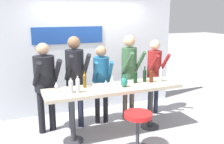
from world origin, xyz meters
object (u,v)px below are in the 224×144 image
(person_left, at_px, (75,72))
(wine_bottle_4, at_px, (151,76))
(person_far_left, at_px, (45,78))
(wine_bottle_5, at_px, (145,75))
(wine_bottle_6, at_px, (161,74))
(wine_glass_0, at_px, (112,79))
(wine_bottle_0, at_px, (135,77))
(wine_glass_1, at_px, (106,83))
(person_center_left, at_px, (101,76))
(tasting_table, at_px, (114,93))
(bar_stool, at_px, (138,125))
(person_center_right, at_px, (154,68))
(person_center, at_px, (129,67))
(wine_glass_2, at_px, (56,85))
(decorative_vase, at_px, (124,82))
(wine_bottle_1, at_px, (71,85))
(wine_bottle_3, at_px, (85,80))
(wine_bottle_2, at_px, (78,84))

(person_left, bearing_deg, wine_bottle_4, -25.41)
(person_far_left, height_order, wine_bottle_5, person_far_left)
(wine_bottle_6, bearing_deg, wine_glass_0, 174.03)
(wine_bottle_0, xyz_separation_m, wine_glass_1, (-0.67, -0.20, -0.00))
(person_center_left, bearing_deg, person_far_left, -173.09)
(tasting_table, relative_size, wine_bottle_0, 9.23)
(person_left, xyz_separation_m, wine_bottle_0, (1.05, -0.43, -0.08))
(bar_stool, height_order, person_center_right, person_center_right)
(wine_bottle_0, bearing_deg, wine_glass_0, 178.08)
(person_center, distance_m, wine_bottle_4, 0.59)
(person_left, relative_size, wine_glass_2, 10.19)
(person_center_right, relative_size, wine_bottle_6, 5.19)
(person_far_left, height_order, wine_glass_0, person_far_left)
(wine_bottle_6, bearing_deg, person_left, 161.49)
(wine_bottle_4, distance_m, wine_glass_0, 0.78)
(person_left, xyz_separation_m, wine_glass_0, (0.58, -0.42, -0.08))
(person_center_left, distance_m, wine_glass_1, 0.68)
(wine_glass_2, xyz_separation_m, decorative_vase, (1.18, -0.15, -0.04))
(wine_bottle_5, xyz_separation_m, wine_bottle_6, (0.30, -0.10, 0.01))
(wine_bottle_4, xyz_separation_m, wine_glass_0, (-0.78, 0.08, -0.00))
(wine_bottle_1, bearing_deg, person_left, 69.97)
(bar_stool, distance_m, wine_bottle_3, 1.22)
(tasting_table, xyz_separation_m, wine_glass_0, (-0.00, 0.10, 0.25))
(wine_bottle_0, height_order, wine_bottle_6, wine_bottle_6)
(person_center, height_order, decorative_vase, person_center)
(person_center, relative_size, wine_bottle_5, 5.96)
(person_far_left, distance_m, decorative_vase, 1.45)
(wine_bottle_3, bearing_deg, person_center, 20.86)
(person_left, distance_m, wine_bottle_1, 0.62)
(wine_bottle_2, distance_m, wine_bottle_4, 1.47)
(wine_bottle_3, height_order, wine_glass_0, wine_bottle_3)
(wine_bottle_1, bearing_deg, wine_bottle_6, 1.70)
(person_center_left, relative_size, wine_bottle_3, 5.19)
(person_left, bearing_deg, person_far_left, 169.36)
(person_center, distance_m, wine_bottle_3, 1.14)
(bar_stool, bearing_deg, wine_bottle_6, 39.14)
(person_left, relative_size, person_center_left, 1.13)
(person_center_right, xyz_separation_m, decorative_vase, (-1.03, -0.67, -0.03))
(decorative_vase, bearing_deg, person_far_left, 153.71)
(wine_bottle_1, bearing_deg, wine_glass_1, -5.95)
(tasting_table, distance_m, wine_bottle_4, 0.82)
(wine_glass_2, bearing_deg, person_center, 17.12)
(wine_bottle_2, height_order, wine_bottle_4, wine_bottle_2)
(wine_bottle_1, xyz_separation_m, wine_bottle_2, (0.11, -0.04, 0.02))
(bar_stool, xyz_separation_m, decorative_vase, (0.03, 0.61, 0.57))
(bar_stool, relative_size, person_far_left, 0.39)
(tasting_table, bearing_deg, decorative_vase, -25.31)
(wine_bottle_2, xyz_separation_m, wine_glass_2, (-0.33, 0.17, -0.02))
(person_center_left, bearing_deg, person_left, -168.65)
(tasting_table, relative_size, wine_bottle_6, 7.82)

